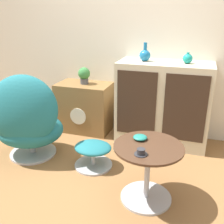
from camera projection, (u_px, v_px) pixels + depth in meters
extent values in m
plane|color=olive|center=(98.00, 187.00, 2.36)|extent=(12.00, 12.00, 0.00)
cube|color=silver|center=(137.00, 27.00, 3.08)|extent=(6.40, 0.06, 2.60)
cube|color=beige|center=(163.00, 104.00, 3.03)|extent=(1.04, 0.47, 0.96)
cube|color=#332319|center=(136.00, 104.00, 2.88)|extent=(0.44, 0.01, 0.73)
cube|color=#332319|center=(185.00, 109.00, 2.73)|extent=(0.44, 0.01, 0.73)
cube|color=brown|center=(85.00, 107.00, 3.40)|extent=(0.67, 0.42, 0.63)
cylinder|color=beige|center=(78.00, 116.00, 3.23)|extent=(0.21, 0.01, 0.21)
cylinder|color=#B7B7BC|center=(33.00, 152.00, 2.91)|extent=(0.50, 0.50, 0.02)
cylinder|color=#B7B7BC|center=(33.00, 148.00, 2.88)|extent=(0.06, 0.06, 0.10)
ellipsoid|color=#1E6B75|center=(31.00, 130.00, 2.80)|extent=(0.83, 0.76, 0.33)
ellipsoid|color=#1E6B75|center=(23.00, 110.00, 2.59)|extent=(0.79, 0.61, 0.74)
cylinder|color=#B7B7BC|center=(93.00, 165.00, 2.68)|extent=(0.38, 0.38, 0.02)
cylinder|color=#B7B7BC|center=(93.00, 158.00, 2.65)|extent=(0.04, 0.04, 0.14)
ellipsoid|color=#1E6B75|center=(93.00, 148.00, 2.61)|extent=(0.38, 0.32, 0.09)
cylinder|color=#B7B7BC|center=(146.00, 197.00, 2.21)|extent=(0.43, 0.43, 0.02)
cylinder|color=#B7B7BC|center=(147.00, 173.00, 2.13)|extent=(0.04, 0.04, 0.46)
cylinder|color=#472D1E|center=(149.00, 147.00, 2.04)|extent=(0.55, 0.55, 0.02)
ellipsoid|color=#196699|center=(145.00, 55.00, 2.90)|extent=(0.12, 0.12, 0.12)
cylinder|color=#196699|center=(145.00, 46.00, 2.87)|extent=(0.04, 0.04, 0.08)
ellipsoid|color=teal|center=(188.00, 59.00, 2.77)|extent=(0.10, 0.10, 0.10)
cylinder|color=teal|center=(188.00, 53.00, 2.75)|extent=(0.03, 0.03, 0.02)
cylinder|color=#4C4C51|center=(84.00, 81.00, 3.27)|extent=(0.10, 0.10, 0.07)
sphere|color=#387A3D|center=(84.00, 73.00, 3.24)|extent=(0.15, 0.15, 0.15)
cylinder|color=#2D2D33|center=(141.00, 154.00, 1.91)|extent=(0.10, 0.10, 0.01)
cylinder|color=#2D2D33|center=(141.00, 152.00, 1.91)|extent=(0.06, 0.06, 0.05)
ellipsoid|color=#1E7A70|center=(140.00, 137.00, 2.13)|extent=(0.11, 0.11, 0.04)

